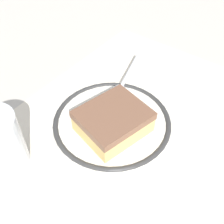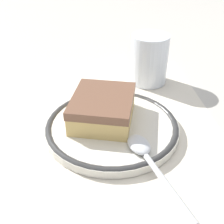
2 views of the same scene
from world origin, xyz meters
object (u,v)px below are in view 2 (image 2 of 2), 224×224
spoon (146,155)px  cup (149,62)px  plate (112,126)px  cake_slice (103,108)px

spoon → cup: 0.22m
plate → cup: cup is taller
cake_slice → cup: cup is taller
plate → spoon: (0.07, 0.03, 0.01)m
plate → spoon: 0.08m
spoon → cup: (-0.22, 0.05, 0.02)m
plate → spoon: size_ratio=1.33×
spoon → cup: size_ratio=1.61×
spoon → cake_slice: bearing=-152.4°
cake_slice → plate: bearing=41.6°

